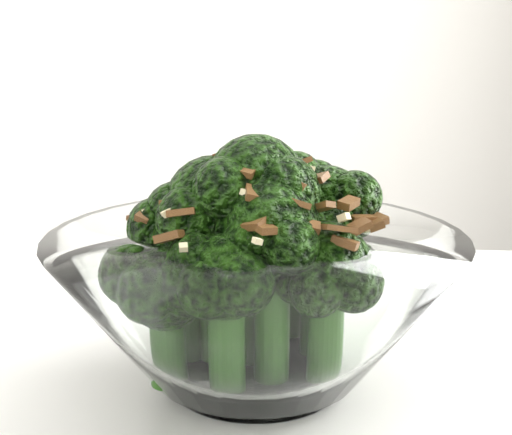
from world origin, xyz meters
name	(u,v)px	position (x,y,z in m)	size (l,w,h in m)	color
broccoli_dish	(258,287)	(0.15, -0.05, 0.81)	(0.22, 0.22, 0.14)	white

